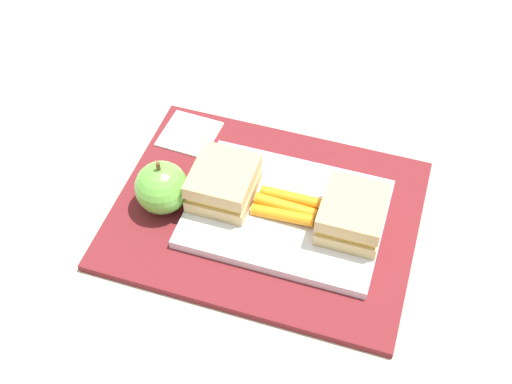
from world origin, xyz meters
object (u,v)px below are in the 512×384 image
object	(u,v)px
food_tray	(286,213)
sandwich_half_right	(223,183)
carrot_sticks_bundle	(286,206)
paper_napkin	(190,134)
sandwich_half_left	(353,214)
apple	(162,188)

from	to	relation	value
food_tray	sandwich_half_right	xyz separation A→B (m)	(0.08, 0.00, 0.03)
carrot_sticks_bundle	paper_napkin	size ratio (longest dim) A/B	1.12
sandwich_half_left	apple	distance (m)	0.23
carrot_sticks_bundle	paper_napkin	world-z (taller)	carrot_sticks_bundle
food_tray	sandwich_half_right	bearing A→B (deg)	0.00
sandwich_half_right	apple	distance (m)	0.07
sandwich_half_left	carrot_sticks_bundle	distance (m)	0.08
sandwich_half_right	carrot_sticks_bundle	bearing A→B (deg)	-179.84
sandwich_half_left	carrot_sticks_bundle	bearing A→B (deg)	-0.16
apple	paper_napkin	bearing A→B (deg)	-83.20
food_tray	sandwich_half_left	size ratio (longest dim) A/B	2.88
sandwich_half_left	paper_napkin	distance (m)	0.26
paper_napkin	sandwich_half_right	bearing A→B (deg)	131.20
food_tray	paper_napkin	size ratio (longest dim) A/B	3.29
sandwich_half_right	sandwich_half_left	bearing A→B (deg)	180.00
sandwich_half_right	apple	size ratio (longest dim) A/B	1.06
food_tray	apple	size ratio (longest dim) A/B	3.06
apple	sandwich_half_left	bearing A→B (deg)	-172.99
food_tray	paper_napkin	distance (m)	0.19
food_tray	apple	bearing A→B (deg)	10.69
sandwich_half_right	carrot_sticks_bundle	distance (m)	0.08
food_tray	apple	distance (m)	0.15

